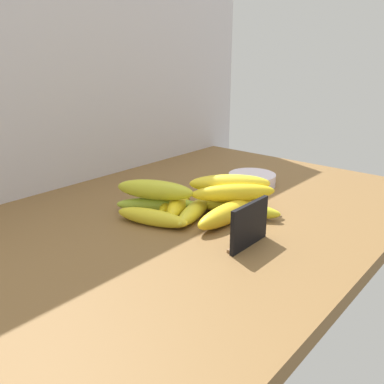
{
  "coord_description": "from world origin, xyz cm",
  "views": [
    {
      "loc": [
        -66.76,
        -54.83,
        37.33
      ],
      "look_at": [
        -1.99,
        0.23,
        8.0
      ],
      "focal_mm": 38.67,
      "sensor_mm": 36.0,
      "label": 1
    }
  ],
  "objects_px": {
    "banana_8": "(233,193)",
    "banana_10": "(230,184)",
    "banana_0": "(228,213)",
    "banana_6": "(179,204)",
    "banana_2": "(240,209)",
    "banana_5": "(230,200)",
    "fruit_bowl": "(252,179)",
    "chalkboard_sign": "(249,226)",
    "banana_1": "(195,211)",
    "banana_7": "(152,217)",
    "banana_3": "(172,200)",
    "banana_9": "(155,190)",
    "banana_4": "(160,205)"
  },
  "relations": [
    {
      "from": "banana_8",
      "to": "banana_10",
      "type": "xyz_separation_m",
      "value": [
        0.02,
        0.03,
        0.01
      ]
    },
    {
      "from": "banana_0",
      "to": "banana_8",
      "type": "xyz_separation_m",
      "value": [
        0.04,
        0.01,
        0.03
      ]
    },
    {
      "from": "banana_6",
      "to": "banana_2",
      "type": "bearing_deg",
      "value": -59.97
    },
    {
      "from": "banana_0",
      "to": "banana_5",
      "type": "height_order",
      "value": "same"
    },
    {
      "from": "fruit_bowl",
      "to": "chalkboard_sign",
      "type": "bearing_deg",
      "value": -148.47
    },
    {
      "from": "fruit_bowl",
      "to": "banana_1",
      "type": "relative_size",
      "value": 0.77
    },
    {
      "from": "banana_5",
      "to": "banana_7",
      "type": "distance_m",
      "value": 0.19
    },
    {
      "from": "banana_8",
      "to": "banana_0",
      "type": "bearing_deg",
      "value": -158.96
    },
    {
      "from": "banana_7",
      "to": "fruit_bowl",
      "type": "bearing_deg",
      "value": -1.74
    },
    {
      "from": "banana_7",
      "to": "banana_3",
      "type": "bearing_deg",
      "value": 21.08
    },
    {
      "from": "banana_5",
      "to": "banana_9",
      "type": "bearing_deg",
      "value": 142.4
    },
    {
      "from": "banana_2",
      "to": "banana_7",
      "type": "relative_size",
      "value": 1.09
    },
    {
      "from": "banana_4",
      "to": "banana_9",
      "type": "xyz_separation_m",
      "value": [
        -0.01,
        0.0,
        0.04
      ]
    },
    {
      "from": "banana_0",
      "to": "banana_1",
      "type": "relative_size",
      "value": 1.18
    },
    {
      "from": "chalkboard_sign",
      "to": "fruit_bowl",
      "type": "distance_m",
      "value": 0.37
    },
    {
      "from": "banana_5",
      "to": "banana_8",
      "type": "relative_size",
      "value": 0.84
    },
    {
      "from": "banana_0",
      "to": "banana_5",
      "type": "xyz_separation_m",
      "value": [
        0.07,
        0.05,
        -0.0
      ]
    },
    {
      "from": "banana_3",
      "to": "banana_10",
      "type": "relative_size",
      "value": 0.9
    },
    {
      "from": "banana_1",
      "to": "banana_8",
      "type": "relative_size",
      "value": 0.88
    },
    {
      "from": "banana_10",
      "to": "banana_1",
      "type": "bearing_deg",
      "value": 163.17
    },
    {
      "from": "banana_3",
      "to": "banana_4",
      "type": "bearing_deg",
      "value": -174.51
    },
    {
      "from": "fruit_bowl",
      "to": "banana_2",
      "type": "bearing_deg",
      "value": -154.09
    },
    {
      "from": "banana_4",
      "to": "banana_8",
      "type": "height_order",
      "value": "banana_8"
    },
    {
      "from": "banana_2",
      "to": "banana_6",
      "type": "height_order",
      "value": "banana_6"
    },
    {
      "from": "banana_3",
      "to": "banana_4",
      "type": "xyz_separation_m",
      "value": [
        -0.05,
        -0.0,
        0.0
      ]
    },
    {
      "from": "banana_2",
      "to": "banana_3",
      "type": "distance_m",
      "value": 0.16
    },
    {
      "from": "banana_1",
      "to": "banana_2",
      "type": "xyz_separation_m",
      "value": [
        0.07,
        -0.07,
        -0.0
      ]
    },
    {
      "from": "banana_7",
      "to": "banana_8",
      "type": "bearing_deg",
      "value": -33.01
    },
    {
      "from": "banana_6",
      "to": "banana_9",
      "type": "xyz_separation_m",
      "value": [
        -0.04,
        0.03,
        0.04
      ]
    },
    {
      "from": "banana_0",
      "to": "banana_2",
      "type": "xyz_separation_m",
      "value": [
        0.04,
        0.0,
        -0.0
      ]
    },
    {
      "from": "banana_7",
      "to": "banana_2",
      "type": "bearing_deg",
      "value": -35.17
    },
    {
      "from": "banana_9",
      "to": "banana_10",
      "type": "xyz_separation_m",
      "value": [
        0.13,
        -0.11,
        0.01
      ]
    },
    {
      "from": "banana_4",
      "to": "banana_0",
      "type": "bearing_deg",
      "value": -70.09
    },
    {
      "from": "chalkboard_sign",
      "to": "banana_0",
      "type": "xyz_separation_m",
      "value": [
        0.06,
        0.09,
        -0.02
      ]
    },
    {
      "from": "banana_7",
      "to": "banana_4",
      "type": "bearing_deg",
      "value": 31.18
    },
    {
      "from": "chalkboard_sign",
      "to": "fruit_bowl",
      "type": "xyz_separation_m",
      "value": [
        0.31,
        0.19,
        -0.02
      ]
    },
    {
      "from": "banana_3",
      "to": "banana_9",
      "type": "bearing_deg",
      "value": -177.65
    },
    {
      "from": "banana_0",
      "to": "banana_6",
      "type": "bearing_deg",
      "value": 101.38
    },
    {
      "from": "banana_5",
      "to": "banana_0",
      "type": "bearing_deg",
      "value": -147.09
    },
    {
      "from": "banana_3",
      "to": "banana_4",
      "type": "relative_size",
      "value": 0.84
    },
    {
      "from": "banana_3",
      "to": "banana_5",
      "type": "distance_m",
      "value": 0.13
    },
    {
      "from": "banana_5",
      "to": "banana_6",
      "type": "bearing_deg",
      "value": 142.17
    },
    {
      "from": "banana_2",
      "to": "banana_5",
      "type": "relative_size",
      "value": 1.14
    },
    {
      "from": "banana_4",
      "to": "banana_7",
      "type": "height_order",
      "value": "same"
    },
    {
      "from": "banana_1",
      "to": "banana_6",
      "type": "relative_size",
      "value": 1.0
    },
    {
      "from": "banana_7",
      "to": "banana_8",
      "type": "xyz_separation_m",
      "value": [
        0.15,
        -0.1,
        0.04
      ]
    },
    {
      "from": "banana_2",
      "to": "banana_8",
      "type": "relative_size",
      "value": 0.97
    },
    {
      "from": "banana_3",
      "to": "banana_8",
      "type": "xyz_separation_m",
      "value": [
        0.05,
        -0.14,
        0.04
      ]
    },
    {
      "from": "fruit_bowl",
      "to": "banana_2",
      "type": "relative_size",
      "value": 0.7
    },
    {
      "from": "banana_2",
      "to": "banana_6",
      "type": "bearing_deg",
      "value": 120.03
    }
  ]
}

